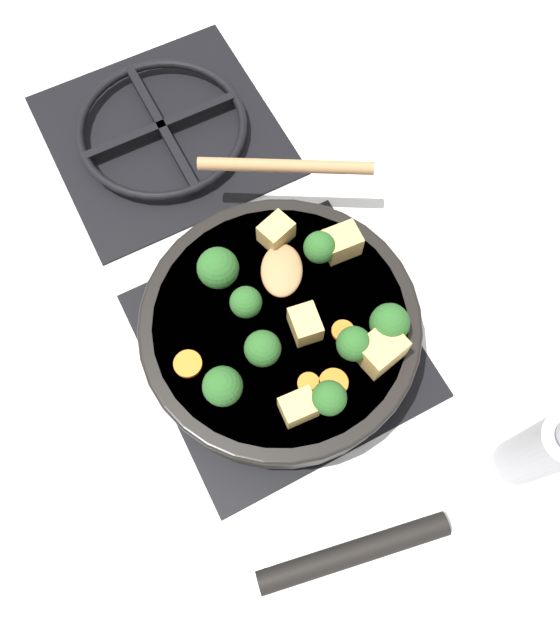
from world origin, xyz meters
name	(u,v)px	position (x,y,z in m)	size (l,w,h in m)	color
ground_plane	(280,345)	(0.00, 0.00, 0.00)	(2.40, 2.40, 0.00)	silver
front_burner_grate	(280,342)	(0.00, 0.00, 0.01)	(0.31, 0.31, 0.03)	black
rear_burner_grate	(163,130)	(0.00, 0.36, 0.01)	(0.31, 0.31, 0.03)	black
skillet_pan	(281,330)	(0.00, 0.00, 0.06)	(0.32, 0.44, 0.06)	black
wooden_spoon	(284,211)	(0.07, 0.12, 0.09)	(0.21, 0.23, 0.02)	#A87A4C
tofu_cube_center_large	(305,324)	(0.02, -0.02, 0.10)	(0.04, 0.03, 0.03)	tan
tofu_cube_near_handle	(276,232)	(0.04, 0.09, 0.10)	(0.04, 0.03, 0.03)	tan
tofu_cube_east_chunk	(342,243)	(0.10, 0.05, 0.10)	(0.04, 0.03, 0.03)	tan
tofu_cube_west_chunk	(298,407)	(-0.03, -0.10, 0.10)	(0.04, 0.03, 0.03)	tan
tofu_cube_back_piece	(381,350)	(0.08, -0.09, 0.10)	(0.05, 0.04, 0.04)	tan
broccoli_floret_near_spoon	(218,268)	(-0.04, 0.08, 0.11)	(0.05, 0.05, 0.05)	#709956
broccoli_floret_center_top	(320,248)	(0.08, 0.05, 0.11)	(0.04, 0.04, 0.04)	#709956
broccoli_floret_east_rim	(326,400)	(0.00, -0.11, 0.11)	(0.04, 0.04, 0.04)	#709956
broccoli_floret_west_rim	(223,386)	(-0.09, -0.05, 0.11)	(0.04, 0.04, 0.05)	#709956
broccoli_floret_north_edge	(354,344)	(0.05, -0.07, 0.11)	(0.04, 0.04, 0.05)	#709956
broccoli_floret_south_cluster	(263,349)	(-0.04, -0.03, 0.11)	(0.04, 0.04, 0.05)	#709956
broccoli_floret_mid_floret	(246,302)	(-0.03, 0.03, 0.11)	(0.04, 0.04, 0.04)	#709956
broccoli_floret_small_inner	(390,323)	(0.10, -0.07, 0.11)	(0.04, 0.04, 0.05)	#709956
carrot_slice_orange_thin	(309,383)	(-0.01, -0.08, 0.09)	(0.02, 0.02, 0.01)	orange
carrot_slice_near_center	(333,383)	(0.02, -0.09, 0.09)	(0.03, 0.03, 0.01)	orange
carrot_slice_edge_slice	(186,360)	(-0.11, 0.00, 0.09)	(0.03, 0.03, 0.01)	orange
carrot_slice_under_broccoli	(343,331)	(0.06, -0.04, 0.09)	(0.03, 0.03, 0.01)	orange
pepper_mill	(542,450)	(0.18, -0.25, 0.08)	(0.05, 0.05, 0.18)	#B2B2B7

